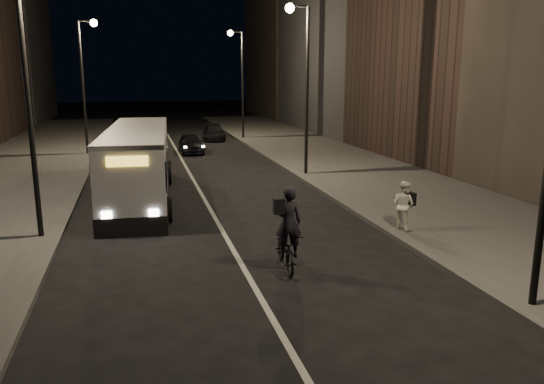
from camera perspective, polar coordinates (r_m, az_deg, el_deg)
ground at (r=14.18m, az=-3.01°, el=-8.31°), size 180.00×180.00×0.00m
sidewalk_right at (r=29.60m, az=7.81°, el=2.80°), size 7.00×70.00×0.16m
sidewalk_left at (r=28.09m, az=-26.32°, el=1.07°), size 7.00×70.00×0.16m
building_row_right at (r=44.89m, az=10.79°, el=19.36°), size 8.00×61.00×21.00m
streetlight_right_mid at (r=26.22m, az=3.25°, el=13.25°), size 1.20×0.44×8.12m
streetlight_right_far at (r=41.76m, az=-3.57°, el=13.00°), size 1.20×0.44×8.12m
streetlight_left_near at (r=17.22m, az=-24.21°, el=12.54°), size 1.20×0.44×8.12m
streetlight_left_far at (r=35.11m, az=-19.36°, el=12.41°), size 1.20×0.44×8.12m
city_bus at (r=22.34m, az=-14.16°, el=3.28°), size 3.08×10.95×2.92m
cyclist_on_bicycle at (r=13.95m, az=1.59°, el=-5.37°), size 0.85×2.02×2.27m
pedestrian_woman at (r=17.48m, az=13.97°, el=-1.37°), size 0.85×0.94×1.58m
car_near at (r=35.15m, az=-8.71°, el=5.20°), size 1.47×3.64×1.24m
car_mid at (r=38.59m, az=-15.77°, el=5.60°), size 1.85×4.20×1.34m
car_far at (r=41.93m, az=-6.23°, el=6.38°), size 1.89×4.02×1.13m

